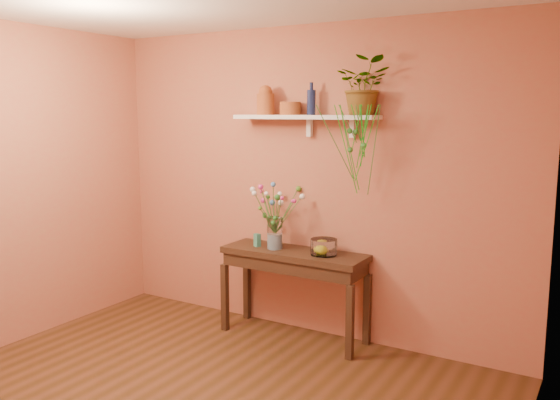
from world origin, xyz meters
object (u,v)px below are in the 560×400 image
at_px(sideboard, 294,263).
at_px(glass_vase, 275,235).
at_px(terracotta_jug, 265,101).
at_px(spider_plant, 364,86).
at_px(glass_bowl, 324,248).
at_px(bouquet, 274,202).
at_px(blue_bottle, 311,102).

xyz_separation_m(sideboard, glass_vase, (-0.18, -0.02, 0.23)).
relative_size(terracotta_jug, spider_plant, 0.55).
relative_size(sideboard, glass_bowl, 5.74).
bearing_deg(glass_vase, bouquet, 135.33).
bearing_deg(blue_bottle, bouquet, -154.95).
bearing_deg(glass_bowl, glass_vase, -176.81).
bearing_deg(glass_vase, terracotta_jug, 145.56).
xyz_separation_m(blue_bottle, glass_bowl, (0.19, -0.12, -1.21)).
bearing_deg(sideboard, glass_bowl, 0.59).
relative_size(blue_bottle, glass_bowl, 1.20).
distance_m(terracotta_jug, bouquet, 0.89).
bearing_deg(spider_plant, bouquet, -169.93).
height_order(terracotta_jug, glass_bowl, terracotta_jug).
distance_m(sideboard, bouquet, 0.56).
bearing_deg(terracotta_jug, bouquet, -33.47).
bearing_deg(bouquet, glass_bowl, 1.67).
xyz_separation_m(blue_bottle, bouquet, (-0.28, -0.13, -0.86)).
distance_m(blue_bottle, spider_plant, 0.49).
relative_size(glass_vase, bouquet, 0.58).
relative_size(sideboard, glass_vase, 4.60).
relative_size(sideboard, spider_plant, 2.79).
distance_m(bouquet, glass_bowl, 0.59).
xyz_separation_m(sideboard, spider_plant, (0.57, 0.12, 1.50)).
xyz_separation_m(terracotta_jug, bouquet, (0.15, -0.10, -0.87)).
bearing_deg(glass_bowl, blue_bottle, 148.23).
bearing_deg(terracotta_jug, spider_plant, 2.31).
distance_m(terracotta_jug, glass_vase, 1.18).
height_order(terracotta_jug, blue_bottle, blue_bottle).
height_order(sideboard, glass_bowl, glass_bowl).
height_order(spider_plant, glass_bowl, spider_plant).
distance_m(sideboard, spider_plant, 1.61).
bearing_deg(sideboard, bouquet, -176.72).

